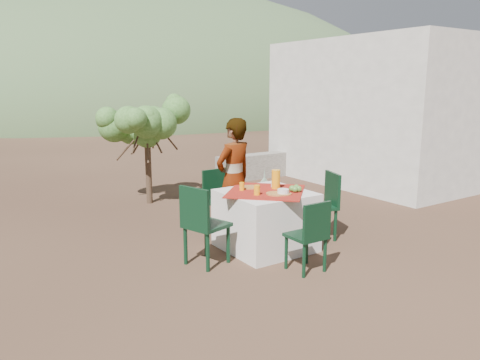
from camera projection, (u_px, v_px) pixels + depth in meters
name	position (u px, v px, depth m)	size (l,w,h in m)	color
ground	(202.00, 248.00, 6.07)	(160.00, 160.00, 0.00)	#342117
table	(266.00, 220.00, 5.99)	(1.30, 1.30, 0.76)	silver
chair_far	(219.00, 197.00, 6.73)	(0.41, 0.41, 0.88)	black
chair_near	(310.00, 233.00, 5.20)	(0.38, 0.38, 0.83)	black
chair_left	(202.00, 222.00, 5.38)	(0.55, 0.55, 0.95)	black
chair_right	(324.00, 202.00, 6.38)	(0.54, 0.54, 0.91)	black
person	(234.00, 178.00, 6.37)	(0.60, 0.40, 1.65)	#8C6651
shrub_tree	(149.00, 129.00, 8.19)	(1.42, 1.39, 1.67)	#4E3627
agave	(264.00, 190.00, 8.33)	(0.66, 0.65, 0.69)	gray
guesthouse	(385.00, 112.00, 10.26)	(3.20, 4.20, 3.00)	silver
stone_wall	(268.00, 165.00, 10.74)	(2.60, 0.35, 0.55)	gray
hill_near_right	(125.00, 108.00, 41.98)	(48.00, 48.00, 20.00)	#354C2A
hill_far_right	(220.00, 102.00, 58.80)	(36.00, 36.00, 14.00)	slate
plate_far	(250.00, 187.00, 6.09)	(0.24, 0.24, 0.01)	brown
plate_near	(277.00, 194.00, 5.73)	(0.26, 0.26, 0.01)	brown
glass_far	(242.00, 186.00, 5.93)	(0.06, 0.06, 0.10)	#FF9910
glass_near	(257.00, 190.00, 5.68)	(0.08, 0.08, 0.12)	#FF9910
juice_pitcher	(276.00, 179.00, 6.02)	(0.11, 0.11, 0.25)	#FF9910
bowl_plate	(283.00, 194.00, 5.73)	(0.21, 0.21, 0.01)	brown
white_bowl	(283.00, 191.00, 5.72)	(0.14, 0.14, 0.05)	white
jar_left	(278.00, 183.00, 6.19)	(0.05, 0.05, 0.09)	#BA7420
jar_right	(275.00, 180.00, 6.32)	(0.07, 0.07, 0.10)	#BA7420
napkin_holder	(274.00, 184.00, 6.13)	(0.07, 0.04, 0.09)	white
fruit_cluster	(295.00, 189.00, 5.86)	(0.16, 0.15, 0.08)	#4F8731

